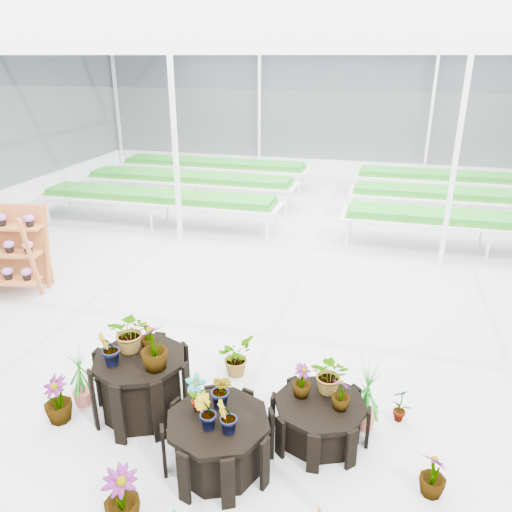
% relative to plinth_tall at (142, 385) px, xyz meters
% --- Properties ---
extents(ground_plane, '(24.00, 24.00, 0.00)m').
position_rel_plinth_tall_xyz_m(ground_plane, '(1.00, 1.97, -0.40)').
color(ground_plane, gray).
rests_on(ground_plane, ground).
extents(greenhouse_shell, '(18.00, 24.00, 4.50)m').
position_rel_plinth_tall_xyz_m(greenhouse_shell, '(1.00, 1.97, 1.85)').
color(greenhouse_shell, white).
rests_on(greenhouse_shell, ground).
extents(steel_frame, '(18.00, 24.00, 4.50)m').
position_rel_plinth_tall_xyz_m(steel_frame, '(1.00, 1.97, 1.85)').
color(steel_frame, silver).
rests_on(steel_frame, ground).
extents(nursery_benches, '(16.00, 7.00, 0.84)m').
position_rel_plinth_tall_xyz_m(nursery_benches, '(1.00, 9.17, 0.02)').
color(nursery_benches, silver).
rests_on(nursery_benches, ground).
extents(plinth_tall, '(1.19, 1.19, 0.81)m').
position_rel_plinth_tall_xyz_m(plinth_tall, '(0.00, 0.00, 0.00)').
color(plinth_tall, black).
rests_on(plinth_tall, ground).
extents(plinth_mid, '(1.47, 1.47, 0.62)m').
position_rel_plinth_tall_xyz_m(plinth_mid, '(1.20, -0.60, -0.09)').
color(plinth_mid, black).
rests_on(plinth_mid, ground).
extents(plinth_low, '(1.14, 1.14, 0.50)m').
position_rel_plinth_tall_xyz_m(plinth_low, '(2.20, 0.10, -0.15)').
color(plinth_low, black).
rests_on(plinth_low, ground).
extents(shelf_rack, '(1.65, 1.08, 1.62)m').
position_rel_plinth_tall_xyz_m(shelf_rack, '(-4.12, 2.59, 0.41)').
color(shelf_rack, '#A15427').
rests_on(shelf_rack, ground).
extents(nursery_plants, '(4.77, 3.19, 1.40)m').
position_rel_plinth_tall_xyz_m(nursery_plants, '(0.90, 0.00, 0.17)').
color(nursery_plants, '#1E711C').
rests_on(nursery_plants, ground).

